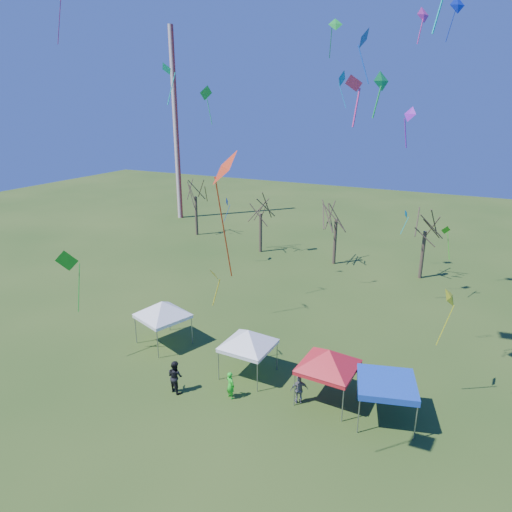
{
  "coord_description": "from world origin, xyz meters",
  "views": [
    {
      "loc": [
        9.9,
        -18.36,
        15.37
      ],
      "look_at": [
        -0.64,
        3.0,
        7.44
      ],
      "focal_mm": 32.0,
      "sensor_mm": 36.0,
      "label": 1
    }
  ],
  "objects": [
    {
      "name": "kite_14",
      "position": [
        -11.35,
        -0.5,
        6.61
      ],
      "size": [
        1.49,
        1.18,
        3.82
      ],
      "rotation": [
        0.0,
        0.0,
        3.56
      ],
      "color": "#16941F",
      "rests_on": "ground"
    },
    {
      "name": "person_grey",
      "position": [
        2.7,
        1.47,
        0.82
      ],
      "size": [
        1.02,
        0.86,
        1.64
      ],
      "primitive_type": "imported",
      "rotation": [
        0.0,
        0.0,
        3.72
      ],
      "color": "slate",
      "rests_on": "ground"
    },
    {
      "name": "ground",
      "position": [
        0.0,
        0.0,
        0.0
      ],
      "size": [
        140.0,
        140.0,
        0.0
      ],
      "primitive_type": "plane",
      "color": "#294917",
      "rests_on": "ground"
    },
    {
      "name": "kite_11",
      "position": [
        -0.5,
        17.14,
        17.2
      ],
      "size": [
        0.73,
        1.26,
        2.71
      ],
      "rotation": [
        0.0,
        0.0,
        4.58
      ],
      "color": "#1485D7",
      "rests_on": "ground"
    },
    {
      "name": "tree_0",
      "position": [
        -20.85,
        27.38,
        6.49
      ],
      "size": [
        3.83,
        3.83,
        8.44
      ],
      "color": "#3D2D21",
      "rests_on": "ground"
    },
    {
      "name": "kite_19",
      "position": [
        5.19,
        16.89,
        7.44
      ],
      "size": [
        0.51,
        0.72,
        1.92
      ],
      "rotation": [
        0.0,
        0.0,
        1.49
      ],
      "color": "#0DC9BE",
      "rests_on": "ground"
    },
    {
      "name": "tent_blue",
      "position": [
        7.09,
        2.13,
        2.06
      ],
      "size": [
        3.51,
        3.51,
        2.24
      ],
      "rotation": [
        0.0,
        0.0,
        0.27
      ],
      "color": "gray",
      "rests_on": "ground"
    },
    {
      "name": "kite_5",
      "position": [
        2.51,
        -5.72,
        13.44
      ],
      "size": [
        1.59,
        1.64,
        4.41
      ],
      "rotation": [
        0.0,
        0.0,
        5.42
      ],
      "color": "red",
      "rests_on": "ground"
    },
    {
      "name": "kite_22",
      "position": [
        7.98,
        19.38,
        5.89
      ],
      "size": [
        1.03,
        0.97,
        2.75
      ],
      "rotation": [
        0.0,
        0.0,
        3.72
      ],
      "color": "green",
      "rests_on": "ground"
    },
    {
      "name": "kite_2",
      "position": [
        -14.0,
        19.59,
        16.38
      ],
      "size": [
        1.07,
        1.54,
        3.53
      ],
      "rotation": [
        0.0,
        0.0,
        4.35
      ],
      "color": "green",
      "rests_on": "ground"
    },
    {
      "name": "person_green",
      "position": [
        -0.83,
        0.22,
        0.8
      ],
      "size": [
        0.69,
        0.59,
        1.6
      ],
      "primitive_type": "imported",
      "rotation": [
        0.0,
        0.0,
        2.72
      ],
      "color": "#23DB26",
      "rests_on": "ground"
    },
    {
      "name": "kite_15",
      "position": [
        6.05,
        8.95,
        19.74
      ],
      "size": [
        0.78,
        0.91,
        1.8
      ],
      "rotation": [
        0.0,
        0.0,
        0.97
      ],
      "color": "#F135AA",
      "rests_on": "ground"
    },
    {
      "name": "tree_3",
      "position": [
        6.03,
        24.04,
        6.08
      ],
      "size": [
        3.59,
        3.59,
        7.91
      ],
      "color": "#3D2D21",
      "rests_on": "ground"
    },
    {
      "name": "kite_3",
      "position": [
        6.32,
        24.79,
        22.8
      ],
      "size": [
        1.32,
        1.23,
        3.31
      ],
      "rotation": [
        0.0,
        0.0,
        0.71
      ],
      "color": "#122CC5",
      "rests_on": "ground"
    },
    {
      "name": "radio_mast",
      "position": [
        -28.0,
        34.0,
        12.5
      ],
      "size": [
        0.7,
        0.7,
        25.0
      ],
      "primitive_type": "cylinder",
      "color": "silver",
      "rests_on": "ground"
    },
    {
      "name": "tree_2",
      "position": [
        -2.37,
        24.38,
        6.29
      ],
      "size": [
        3.71,
        3.71,
        8.18
      ],
      "color": "#3D2D21",
      "rests_on": "ground"
    },
    {
      "name": "kite_1",
      "position": [
        -3.25,
        2.81,
        5.97
      ],
      "size": [
        1.22,
        1.17,
        2.3
      ],
      "rotation": [
        0.0,
        0.0,
        2.46
      ],
      "color": "yellow",
      "rests_on": "ground"
    },
    {
      "name": "kite_13",
      "position": [
        -11.95,
        19.6,
        6.35
      ],
      "size": [
        0.68,
        0.93,
        2.36
      ],
      "rotation": [
        0.0,
        0.0,
        1.91
      ],
      "color": "blue",
      "rests_on": "ground"
    },
    {
      "name": "tent_red",
      "position": [
        3.97,
        2.39,
        2.88
      ],
      "size": [
        4.04,
        4.04,
        3.57
      ],
      "rotation": [
        0.0,
        0.0,
        -0.05
      ],
      "color": "gray",
      "rests_on": "ground"
    },
    {
      "name": "kite_9",
      "position": [
        6.04,
        -3.78,
        15.93
      ],
      "size": [
        0.71,
        0.57,
        1.56
      ],
      "rotation": [
        0.0,
        0.0,
        2.86
      ],
      "color": "#CD2D7E",
      "rests_on": "ground"
    },
    {
      "name": "kite_25",
      "position": [
        6.07,
        -0.05,
        16.17
      ],
      "size": [
        0.63,
        0.76,
        1.71
      ],
      "rotation": [
        0.0,
        0.0,
        0.97
      ],
      "color": "green",
      "rests_on": "ground"
    },
    {
      "name": "kite_27",
      "position": [
        4.51,
        3.01,
        18.05
      ],
      "size": [
        0.62,
        0.94,
        2.31
      ],
      "rotation": [
        0.0,
        0.0,
        4.69
      ],
      "color": "blue",
      "rests_on": "ground"
    },
    {
      "name": "kite_18",
      "position": [
        6.36,
        5.55,
        14.88
      ],
      "size": [
        0.81,
        0.7,
        1.99
      ],
      "rotation": [
        0.0,
        0.0,
        5.67
      ],
      "color": "purple",
      "rests_on": "ground"
    },
    {
      "name": "kite_24",
      "position": [
        0.13,
        12.92,
        20.22
      ],
      "size": [
        1.08,
        0.91,
        2.4
      ],
      "rotation": [
        0.0,
        0.0,
        0.44
      ],
      "color": "green",
      "rests_on": "ground"
    },
    {
      "name": "tent_white_mid",
      "position": [
        -0.99,
        2.68,
        2.76
      ],
      "size": [
        3.87,
        3.87,
        3.42
      ],
      "rotation": [
        0.0,
        0.0,
        -0.03
      ],
      "color": "gray",
      "rests_on": "ground"
    },
    {
      "name": "tree_1",
      "position": [
        -10.77,
        24.65,
        5.79
      ],
      "size": [
        3.42,
        3.42,
        7.54
      ],
      "color": "#3D2D21",
      "rests_on": "ground"
    },
    {
      "name": "tent_white_west",
      "position": [
        -7.8,
        3.5,
        2.89
      ],
      "size": [
        3.82,
        3.82,
        3.58
      ],
      "rotation": [
        0.0,
        0.0,
        -0.34
      ],
      "color": "gray",
      "rests_on": "ground"
    },
    {
      "name": "kite_17",
      "position": [
        9.33,
        5.27,
        5.94
      ],
      "size": [
        0.82,
        1.15,
        3.2
      ],
      "rotation": [
        0.0,
        0.0,
        1.37
      ],
      "color": "yellow",
      "rests_on": "ground"
    },
    {
      "name": "person_dark",
      "position": [
        -3.89,
        -0.62,
        0.95
      ],
      "size": [
        1.09,
        0.94,
        1.91
      ],
      "primitive_type": "imported",
      "rotation": [
        0.0,
        0.0,
        2.87
      ],
      "color": "black",
      "rests_on": "ground"
    },
    {
      "name": "kite_7",
      "position": [
        -9.96,
        8.44,
        17.6
      ],
      "size": [
        1.1,
        0.95,
        2.73
      ],
      "rotation": [
        0.0,
        0.0,
        2.83
      ],
      "color": "#0DCBA9",
      "rests_on": "ground"
    }
  ]
}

